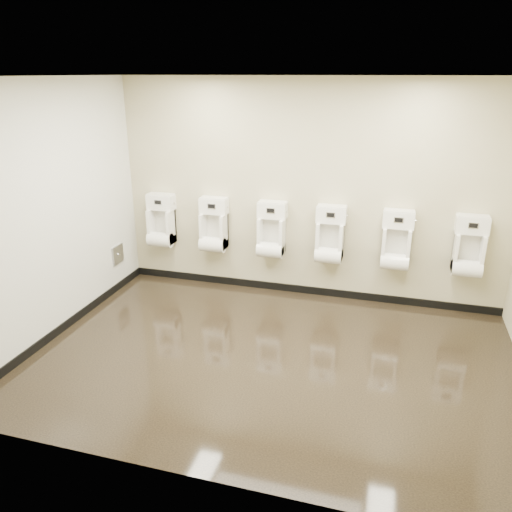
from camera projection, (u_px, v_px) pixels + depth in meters
The scene contains 15 objects.
ground at pixel (272, 359), 5.25m from camera, with size 5.00×3.50×0.00m, color black.
ceiling at pixel (276, 76), 4.28m from camera, with size 5.00×3.50×0.00m, color white.
back_wall at pixel (307, 192), 6.34m from camera, with size 5.00×0.02×2.80m, color #BBB593.
front_wall at pixel (207, 311), 3.19m from camera, with size 5.00×0.02×2.80m, color #BBB593.
left_wall at pixel (50, 213), 5.41m from camera, with size 0.02×3.50×2.80m, color #BBB593.
tile_overlay_left at pixel (51, 213), 5.41m from camera, with size 0.01×3.50×2.80m, color silver.
skirting_back at pixel (303, 289), 6.80m from camera, with size 5.00×0.02×0.10m, color black.
skirting_left at pixel (67, 324), 5.87m from camera, with size 0.02×3.50×0.10m, color black.
access_panel at pixel (118, 254), 6.80m from camera, with size 0.04×0.25×0.25m.
urinal_0 at pixel (161, 224), 6.94m from camera, with size 0.39×0.29×0.72m.
urinal_1 at pixel (214, 229), 6.74m from camera, with size 0.39×0.29×0.72m.
urinal_2 at pixel (271, 234), 6.53m from camera, with size 0.39×0.29×0.72m.
urinal_3 at pixel (330, 239), 6.33m from camera, with size 0.39×0.29×0.72m.
urinal_4 at pixel (396, 244), 6.12m from camera, with size 0.39×0.29×0.72m.
urinal_5 at pixel (469, 251), 5.91m from camera, with size 0.39×0.29×0.72m.
Camera 1 is at (1.09, -4.42, 2.83)m, focal length 35.00 mm.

